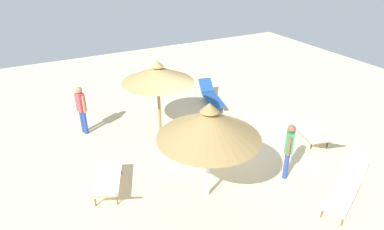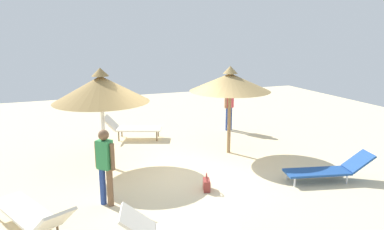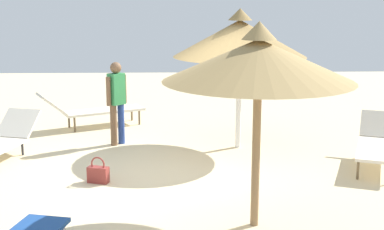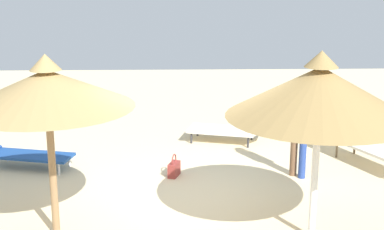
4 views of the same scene
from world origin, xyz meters
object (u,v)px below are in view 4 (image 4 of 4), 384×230
Objects in this scene: parasol_umbrella_near_left at (320,92)px; lounge_chair_back at (16,151)px; parasol_umbrella_edge at (47,89)px; lounge_chair_center at (362,142)px; lounge_chair_far_right at (236,128)px; handbag at (174,168)px; person_standing_front at (300,127)px.

lounge_chair_back is at bearing 58.61° from parasol_umbrella_near_left.
lounge_chair_center is (2.89, -5.34, -1.72)m from parasol_umbrella_edge.
parasol_umbrella_near_left is 3.92m from lounge_chair_center.
parasol_umbrella_near_left reaches higher than lounge_chair_back.
lounge_chair_far_right is at bearing 7.86° from parasol_umbrella_near_left.
parasol_umbrella_edge is at bearing 118.42° from lounge_chair_center.
handbag is (2.44, 1.95, -1.97)m from parasol_umbrella_near_left.
person_standing_front is (2.15, -3.93, -1.20)m from parasol_umbrella_edge.
parasol_umbrella_edge reaches higher than lounge_chair_back.
parasol_umbrella_edge is 1.19× the size of lounge_chair_back.
parasol_umbrella_edge reaches higher than handbag.
person_standing_front is at bearing 117.73° from lounge_chair_center.
parasol_umbrella_near_left reaches higher than handbag.
person_standing_front is at bearing -61.33° from parasol_umbrella_edge.
lounge_chair_center is at bearing -61.58° from parasol_umbrella_edge.
person_standing_front is at bearing -7.11° from parasol_umbrella_near_left.
person_standing_front is (-0.66, -5.25, 0.63)m from lounge_chair_back.
lounge_chair_far_right is 2.39m from handbag.
parasol_umbrella_near_left is at bearing -121.39° from lounge_chair_back.
lounge_chair_center is at bearing -62.27° from person_standing_front.
parasol_umbrella_near_left is 6.29× the size of handbag.
lounge_chair_back is at bearing 90.65° from lounge_chair_center.
lounge_chair_far_right is 1.30× the size of person_standing_front.
handbag is at bearing 145.67° from lounge_chair_far_right.
handbag is (-0.65, 3.65, -0.27)m from lounge_chair_center.
parasol_umbrella_near_left is 3.69m from handbag.
lounge_chair_center is 1.07× the size of lounge_chair_back.
handbag is (2.23, -1.68, -1.99)m from parasol_umbrella_edge.
lounge_chair_far_right is (4.41, 0.61, -1.78)m from parasol_umbrella_near_left.
lounge_chair_far_right is 0.97× the size of lounge_chair_back.
lounge_chair_back is (-0.08, 6.65, -0.11)m from lounge_chair_center.
lounge_chair_far_right is 5.04× the size of handbag.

